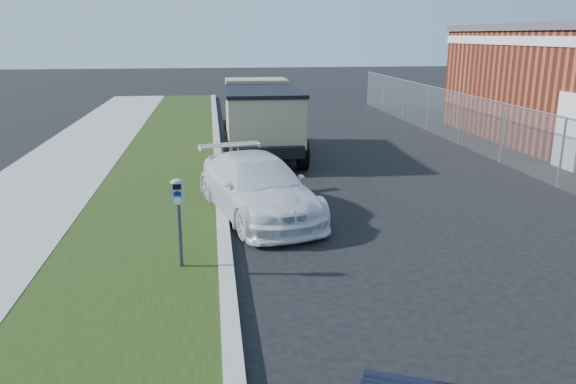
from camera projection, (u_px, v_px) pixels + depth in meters
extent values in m
plane|color=black|center=(375.00, 259.00, 9.82)|extent=(120.00, 120.00, 0.00)
cube|color=gray|center=(223.00, 225.00, 11.37)|extent=(0.25, 50.00, 0.15)
cube|color=black|center=(142.00, 229.00, 11.16)|extent=(3.00, 50.00, 0.13)
plane|color=slate|center=(502.00, 133.00, 17.03)|extent=(0.00, 30.00, 30.00)
cylinder|color=gray|center=(505.00, 104.00, 16.79)|extent=(0.04, 30.00, 0.04)
cylinder|color=gray|center=(562.00, 153.00, 14.17)|extent=(0.06, 0.06, 1.80)
cylinder|color=gray|center=(502.00, 133.00, 17.03)|extent=(0.06, 0.06, 1.80)
cylinder|color=gray|center=(460.00, 119.00, 19.90)|extent=(0.06, 0.06, 1.80)
cylinder|color=gray|center=(429.00, 109.00, 22.76)|extent=(0.06, 0.06, 1.80)
cylinder|color=gray|center=(404.00, 100.00, 25.62)|extent=(0.06, 0.06, 1.80)
cylinder|color=gray|center=(384.00, 94.00, 28.48)|extent=(0.06, 0.06, 1.80)
cylinder|color=gray|center=(368.00, 88.00, 31.34)|extent=(0.06, 0.06, 1.80)
cube|color=silver|center=(540.00, 41.00, 17.45)|extent=(0.06, 14.00, 0.30)
cube|color=silver|center=(567.00, 131.00, 16.22)|extent=(0.08, 1.10, 2.20)
cylinder|color=#3F4247|center=(180.00, 235.00, 9.07)|extent=(0.07, 0.07, 1.07)
cube|color=gray|center=(178.00, 192.00, 8.88)|extent=(0.19, 0.13, 0.32)
ellipsoid|color=gray|center=(177.00, 183.00, 8.83)|extent=(0.20, 0.13, 0.12)
cube|color=black|center=(177.00, 187.00, 8.78)|extent=(0.13, 0.01, 0.09)
cube|color=navy|center=(177.00, 194.00, 8.81)|extent=(0.12, 0.01, 0.07)
cylinder|color=silver|center=(178.00, 201.00, 8.85)|extent=(0.12, 0.01, 0.12)
cube|color=#3F4247|center=(177.00, 192.00, 8.81)|extent=(0.04, 0.01, 0.05)
imported|color=white|center=(258.00, 186.00, 12.12)|extent=(2.85, 4.71, 1.28)
cube|color=black|center=(261.00, 136.00, 18.07)|extent=(2.05, 5.80, 0.32)
cube|color=#8F825C|center=(256.00, 105.00, 19.85)|extent=(2.14, 1.65, 1.80)
cube|color=black|center=(256.00, 95.00, 19.75)|extent=(2.16, 1.66, 0.54)
cube|color=#8F825C|center=(263.00, 116.00, 17.18)|extent=(2.21, 3.81, 1.44)
cube|color=black|center=(262.00, 91.00, 16.98)|extent=(2.30, 3.90, 0.11)
cube|color=black|center=(255.00, 124.00, 20.89)|extent=(2.17, 0.16, 0.27)
cylinder|color=black|center=(228.00, 132.00, 19.90)|extent=(0.30, 0.91, 0.90)
cylinder|color=black|center=(286.00, 131.00, 20.14)|extent=(0.30, 0.91, 0.90)
cylinder|color=black|center=(229.00, 145.00, 17.57)|extent=(0.30, 0.91, 0.90)
cylinder|color=black|center=(295.00, 144.00, 17.82)|extent=(0.30, 0.91, 0.90)
cylinder|color=black|center=(231.00, 156.00, 16.02)|extent=(0.30, 0.91, 0.90)
cylinder|color=black|center=(303.00, 154.00, 16.27)|extent=(0.30, 0.91, 0.90)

